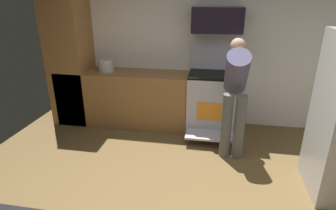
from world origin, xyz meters
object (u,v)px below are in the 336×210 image
microwave (218,20)px  oven_range (213,100)px  person_cook (235,90)px  stock_pot (106,65)px

microwave → oven_range: bearing=-90.0°
oven_range → person_cook: (0.29, -0.65, 0.41)m
person_cook → microwave: bearing=111.6°
microwave → person_cook: (0.29, -0.74, -0.81)m
oven_range → microwave: bearing=90.0°
person_cook → stock_pot: 2.15m
microwave → person_cook: size_ratio=0.48×
stock_pot → microwave: bearing=2.6°
person_cook → stock_pot: (-2.04, 0.66, 0.08)m
oven_range → person_cook: bearing=-65.7°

